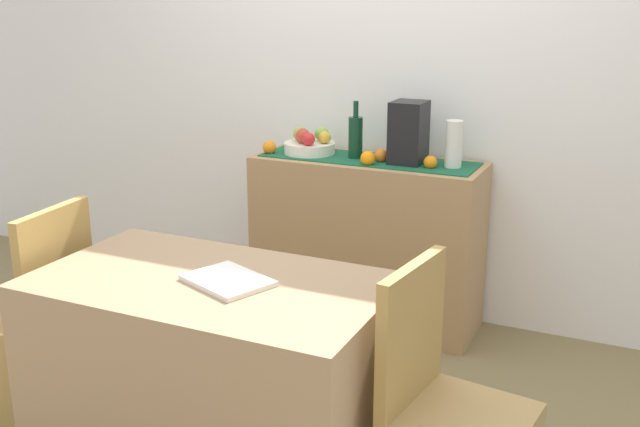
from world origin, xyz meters
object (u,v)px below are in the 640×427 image
dining_table (214,377)px  open_book (228,281)px  sideboard_console (366,242)px  ceramic_vase (454,145)px  coffee_maker (409,133)px  fruit_bowl (310,148)px  wine_bottle (356,137)px  chair_near_window (33,354)px

dining_table → open_book: bearing=-1.5°
sideboard_console → ceramic_vase: bearing=0.0°
sideboard_console → coffee_maker: 0.63m
fruit_bowl → wine_bottle: wine_bottle is taller
dining_table → open_book: size_ratio=4.37×
open_book → wine_bottle: bearing=116.9°
sideboard_console → fruit_bowl: (-0.32, 0.00, 0.47)m
coffee_maker → chair_near_window: (-1.10, -1.44, -0.76)m
coffee_maker → dining_table: coffee_maker is taller
coffee_maker → chair_near_window: 1.96m
dining_table → ceramic_vase: bearing=72.7°
open_book → ceramic_vase: bearing=97.2°
wine_bottle → chair_near_window: bearing=-119.6°
open_book → chair_near_window: chair_near_window is taller
coffee_maker → dining_table: bearing=-98.7°
sideboard_console → open_book: (0.07, -1.44, 0.31)m
wine_bottle → chair_near_window: (-0.82, -1.44, -0.72)m
wine_bottle → chair_near_window: 1.80m
ceramic_vase → chair_near_window: size_ratio=0.26×
wine_bottle → chair_near_window: size_ratio=0.33×
wine_bottle → ceramic_vase: (0.51, -0.00, 0.00)m
ceramic_vase → chair_near_window: (-1.32, -1.44, -0.72)m
ceramic_vase → open_book: size_ratio=0.82×
wine_bottle → dining_table: wine_bottle is taller
sideboard_console → ceramic_vase: ceramic_vase is taller
wine_bottle → sideboard_console: bearing=-0.0°
wine_bottle → dining_table: bearing=-87.7°
ceramic_vase → dining_table: ceramic_vase is taller
ceramic_vase → dining_table: (-0.45, -1.44, -0.62)m
ceramic_vase → open_book: ceramic_vase is taller
coffee_maker → open_book: (-0.15, -1.44, -0.28)m
fruit_bowl → dining_table: size_ratio=0.22×
coffee_maker → open_book: bearing=-95.8°
sideboard_console → open_book: sideboard_console is taller
wine_bottle → coffee_maker: (0.28, -0.00, 0.04)m
chair_near_window → ceramic_vase: bearing=47.4°
coffee_maker → open_book: coffee_maker is taller
fruit_bowl → dining_table: (0.32, -1.44, -0.54)m
open_book → chair_near_window: size_ratio=0.31×
fruit_bowl → chair_near_window: 1.67m
fruit_bowl → chair_near_window: fruit_bowl is taller
fruit_bowl → open_book: 1.50m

